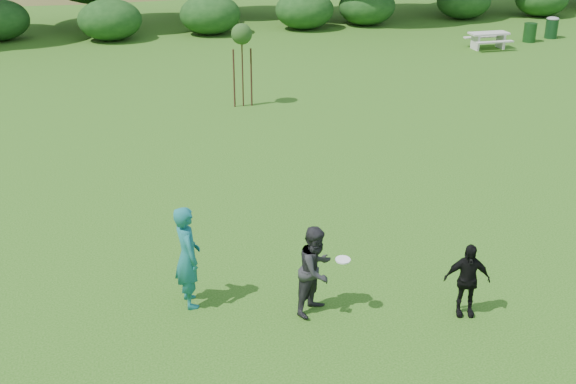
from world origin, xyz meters
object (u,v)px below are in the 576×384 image
trash_can_lidded (552,27)px  player_black (467,280)px  player_grey (316,270)px  sapling (242,36)px  picnic_table (488,38)px  trash_can_near (530,33)px  player_teal (188,257)px

trash_can_lidded → player_black: bearing=-125.7°
player_grey → sapling: bearing=43.6°
player_grey → picnic_table: player_grey is taller
trash_can_near → player_grey: bearing=-129.2°
player_grey → picnic_table: size_ratio=0.94×
player_teal → picnic_table: bearing=-49.1°
player_teal → player_grey: size_ratio=1.16×
player_teal → sapling: sapling is taller
trash_can_near → picnic_table: 2.88m
player_black → picnic_table: player_black is taller
player_grey → picnic_table: bearing=13.0°
player_teal → player_grey: bearing=-118.3°
picnic_table → trash_can_lidded: bearing=19.4°
player_black → sapling: sapling is taller
player_teal → trash_can_lidded: 28.50m
trash_can_near → picnic_table: bearing=-160.8°
player_teal → player_grey: (2.20, -0.80, -0.14)m
player_black → trash_can_lidded: player_black is taller
player_teal → picnic_table: player_teal is taller
trash_can_lidded → player_teal: bearing=-135.3°
player_grey → trash_can_near: size_ratio=1.88×
player_teal → sapling: (3.32, 12.25, 1.43)m
picnic_table → player_teal: bearing=-130.8°
player_black → sapling: (-1.46, 13.80, 1.71)m
sapling → player_teal: bearing=-105.2°
player_teal → sapling: size_ratio=0.69×
player_teal → player_black: (4.78, -1.55, -0.28)m
trash_can_near → player_teal: bearing=-133.9°
player_black → sapling: size_ratio=0.49×
player_black → trash_can_lidded: size_ratio=1.34×
trash_can_lidded → picnic_table: bearing=-160.6°
player_teal → trash_can_near: player_teal is taller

